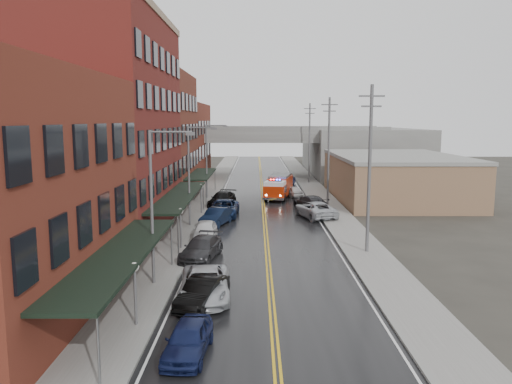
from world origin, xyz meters
name	(u,v)px	position (x,y,z in m)	size (l,w,h in m)	color
ground	(275,347)	(0.00, 0.00, 0.00)	(220.00, 220.00, 0.00)	#2D2B26
road	(264,214)	(0.00, 30.00, 0.01)	(11.00, 160.00, 0.02)	black
sidewalk_left	(193,214)	(-7.30, 30.00, 0.07)	(3.00, 160.00, 0.15)	slate
sidewalk_right	(335,214)	(7.30, 30.00, 0.07)	(3.00, 160.00, 0.15)	slate
curb_left	(209,214)	(-5.65, 30.00, 0.07)	(0.30, 160.00, 0.15)	gray
curb_right	(319,214)	(5.65, 30.00, 0.07)	(0.30, 160.00, 0.15)	gray
brick_building_a	(1,194)	(-13.30, 4.00, 6.00)	(9.00, 18.00, 12.00)	maroon
brick_building_b	(111,126)	(-13.30, 23.00, 9.00)	(9.00, 20.00, 18.00)	maroon
brick_building_c	(153,137)	(-13.30, 40.50, 7.50)	(9.00, 15.00, 15.00)	brown
brick_building_far	(176,143)	(-13.30, 58.00, 6.00)	(9.00, 20.00, 12.00)	maroon
tan_building	(394,179)	(16.00, 40.00, 2.50)	(14.00, 22.00, 5.00)	#8F674D
right_far_block	(360,151)	(18.00, 70.00, 4.00)	(18.00, 30.00, 8.00)	slate
awning_0	(122,254)	(-7.49, 4.00, 2.99)	(2.60, 16.00, 3.09)	black
awning_1	(180,196)	(-7.49, 23.00, 2.99)	(2.60, 18.00, 3.09)	black
awning_2	(202,174)	(-7.49, 40.50, 2.99)	(2.60, 13.00, 3.09)	black
globe_lamp_0	(135,279)	(-6.40, 2.00, 2.31)	(0.44, 0.44, 3.12)	#59595B
globe_lamp_1	(180,219)	(-6.40, 16.00, 2.31)	(0.44, 0.44, 3.12)	#59595B
globe_lamp_2	(201,192)	(-6.40, 30.00, 2.31)	(0.44, 0.44, 3.12)	#59595B
street_lamp_0	(156,197)	(-6.55, 8.00, 5.19)	(2.64, 0.22, 9.00)	#59595B
street_lamp_1	(192,170)	(-6.55, 24.00, 5.19)	(2.64, 0.22, 9.00)	#59595B
street_lamp_2	(209,156)	(-6.55, 40.00, 5.19)	(2.64, 0.22, 9.00)	#59595B
utility_pole_0	(370,166)	(7.20, 15.00, 6.31)	(1.80, 0.24, 12.00)	#59595B
utility_pole_1	(329,150)	(7.20, 35.00, 6.31)	(1.80, 0.24, 12.00)	#59595B
utility_pole_2	(309,142)	(7.20, 55.00, 6.31)	(1.80, 0.24, 12.00)	#59595B
overpass	(261,142)	(0.00, 62.00, 5.99)	(40.00, 10.00, 7.50)	slate
fire_truck	(279,186)	(1.95, 40.44, 1.52)	(4.30, 8.03, 2.81)	#A72307
parked_car_left_0	(188,339)	(-3.60, -0.80, 0.70)	(1.65, 4.10, 1.40)	#121A45
parked_car_left_1	(202,292)	(-3.60, 4.70, 0.73)	(1.54, 4.42, 1.46)	black
parked_car_left_2	(205,284)	(-3.60, 5.80, 0.79)	(2.63, 5.71, 1.59)	#B2B6BB
parked_car_left_3	(201,248)	(-4.61, 13.52, 0.75)	(2.11, 5.20, 1.51)	#2B2B2E
parked_car_left_4	(205,230)	(-4.92, 19.10, 0.77)	(1.81, 4.50, 1.53)	silver
parked_car_left_5	(216,217)	(-4.45, 24.72, 0.78)	(1.65, 4.72, 1.56)	black
parked_car_left_6	(224,208)	(-4.04, 28.80, 0.83)	(2.75, 5.97, 1.66)	#112042
parked_car_left_7	(222,199)	(-4.60, 34.80, 0.80)	(2.23, 5.49, 1.59)	black
parked_car_right_0	(315,210)	(5.00, 28.20, 0.82)	(2.72, 5.90, 1.64)	#B0B4B9
parked_car_right_1	(310,202)	(5.00, 32.72, 0.78)	(2.18, 5.35, 1.55)	#27272A
parked_car_right_2	(293,191)	(3.78, 41.80, 0.67)	(1.59, 3.95, 1.35)	silver
parked_car_right_3	(286,180)	(3.60, 52.20, 0.83)	(1.75, 5.01, 1.65)	black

